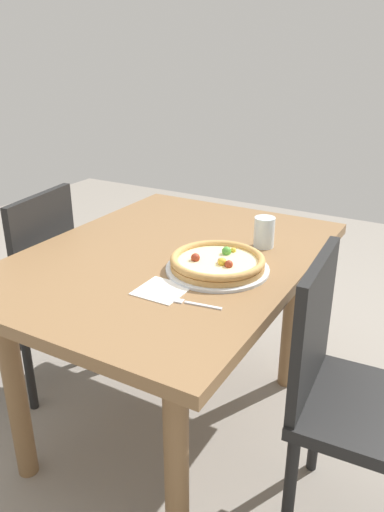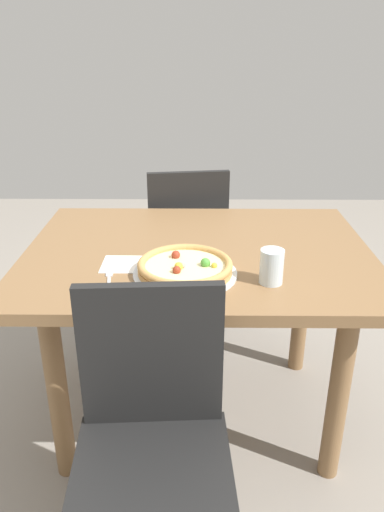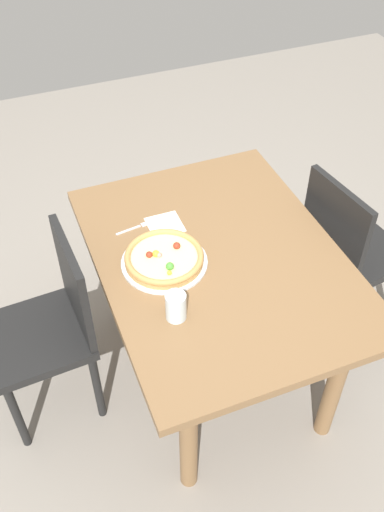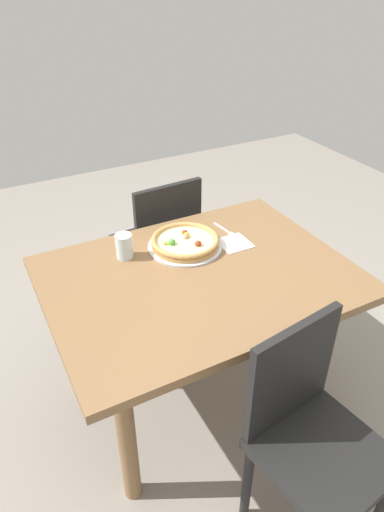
{
  "view_description": "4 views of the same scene",
  "coord_description": "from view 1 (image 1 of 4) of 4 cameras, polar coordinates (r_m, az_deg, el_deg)",
  "views": [
    {
      "loc": [
        -1.34,
        -0.86,
        1.41
      ],
      "look_at": [
        -0.02,
        -0.11,
        0.76
      ],
      "focal_mm": 34.6,
      "sensor_mm": 36.0,
      "label": 1
    },
    {
      "loc": [
        -0.01,
        -1.63,
        1.44
      ],
      "look_at": [
        -0.02,
        -0.11,
        0.76
      ],
      "focal_mm": 34.37,
      "sensor_mm": 36.0,
      "label": 2
    },
    {
      "loc": [
        1.45,
        -0.69,
        2.3
      ],
      "look_at": [
        -0.02,
        -0.11,
        0.76
      ],
      "focal_mm": 40.05,
      "sensor_mm": 36.0,
      "label": 3
    },
    {
      "loc": [
        0.75,
        1.35,
        1.84
      ],
      "look_at": [
        -0.02,
        -0.11,
        0.76
      ],
      "focal_mm": 32.14,
      "sensor_mm": 36.0,
      "label": 4
    }
  ],
  "objects": [
    {
      "name": "chair_near",
      "position": [
        1.54,
        17.62,
        -14.82
      ],
      "size": [
        0.42,
        0.42,
        0.89
      ],
      "rotation": [
        0.0,
        0.0,
        3.2
      ],
      "color": "black",
      "rests_on": "ground"
    },
    {
      "name": "ground_plane",
      "position": [
        2.13,
        -2.33,
        -18.54
      ],
      "size": [
        6.0,
        6.0,
        0.0
      ],
      "primitive_type": "plane",
      "color": "gray"
    },
    {
      "name": "pizza",
      "position": [
        1.58,
        2.97,
        -0.65
      ],
      "size": [
        0.31,
        0.31,
        0.05
      ],
      "color": "tan",
      "rests_on": "plate"
    },
    {
      "name": "chair_far",
      "position": [
        2.2,
        -18.63,
        -2.94
      ],
      "size": [
        0.45,
        0.45,
        0.89
      ],
      "rotation": [
        0.0,
        0.0,
        0.14
      ],
      "color": "black",
      "rests_on": "ground"
    },
    {
      "name": "fork",
      "position": [
        1.39,
        -0.35,
        -5.43
      ],
      "size": [
        0.04,
        0.17,
        0.0
      ],
      "rotation": [
        0.0,
        0.0,
        1.72
      ],
      "color": "silver",
      "rests_on": "dining_table"
    },
    {
      "name": "napkin",
      "position": [
        1.46,
        -3.52,
        -3.97
      ],
      "size": [
        0.14,
        0.14,
        0.0
      ],
      "primitive_type": "cube",
      "rotation": [
        0.0,
        0.0,
        -0.01
      ],
      "color": "white",
      "rests_on": "dining_table"
    },
    {
      "name": "dining_table",
      "position": [
        1.77,
        -2.66,
        -2.86
      ],
      "size": [
        1.25,
        0.93,
        0.74
      ],
      "color": "olive",
      "rests_on": "ground"
    },
    {
      "name": "plate",
      "position": [
        1.59,
        2.95,
        -1.49
      ],
      "size": [
        0.34,
        0.34,
        0.01
      ],
      "primitive_type": "cylinder",
      "color": "silver",
      "rests_on": "dining_table"
    },
    {
      "name": "drinking_glass",
      "position": [
        1.79,
        8.35,
        2.75
      ],
      "size": [
        0.07,
        0.07,
        0.11
      ],
      "primitive_type": "cylinder",
      "color": "silver",
      "rests_on": "dining_table"
    }
  ]
}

